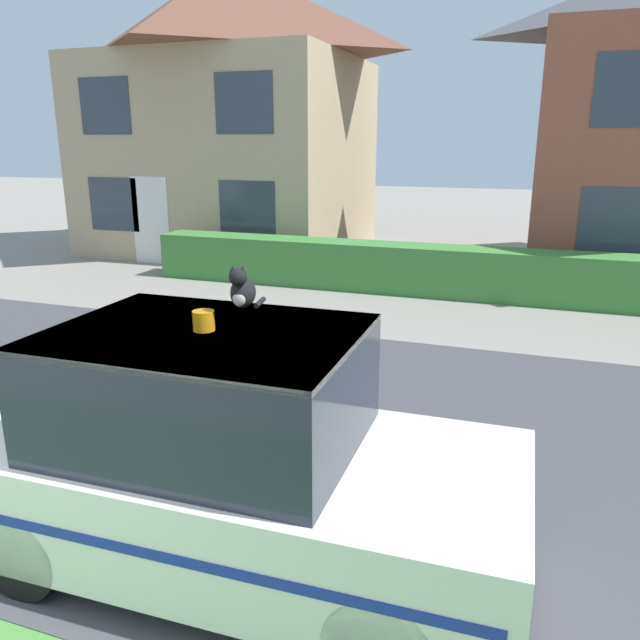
# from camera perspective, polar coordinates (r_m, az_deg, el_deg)

# --- Properties ---
(road_strip) EXTENTS (28.00, 6.46, 0.01)m
(road_strip) POSITION_cam_1_polar(r_m,az_deg,el_deg) (7.03, -7.83, -8.69)
(road_strip) COLOR #424247
(road_strip) RESTS_ON ground
(garden_hedge) EXTENTS (12.08, 0.85, 0.95)m
(garden_hedge) POSITION_cam_1_polar(r_m,az_deg,el_deg) (12.47, 10.76, 4.45)
(garden_hedge) COLOR #3D7F38
(garden_hedge) RESTS_ON ground
(police_car) EXTENTS (3.92, 1.79, 1.86)m
(police_car) POSITION_cam_1_polar(r_m,az_deg,el_deg) (4.46, -8.42, -12.48)
(police_car) COLOR black
(police_car) RESTS_ON road_strip
(cat) EXTENTS (0.21, 0.35, 0.30)m
(cat) POSITION_cam_1_polar(r_m,az_deg,el_deg) (4.12, -7.11, 2.72)
(cat) COLOR black
(cat) RESTS_ON police_car
(house_left) EXTENTS (6.98, 6.12, 7.31)m
(house_left) POSITION_cam_1_polar(r_m,az_deg,el_deg) (17.95, -8.16, 18.51)
(house_left) COLOR tan
(house_left) RESTS_ON ground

